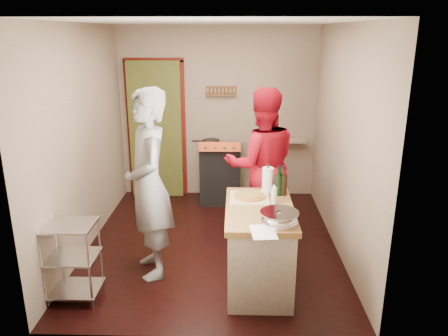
{
  "coord_description": "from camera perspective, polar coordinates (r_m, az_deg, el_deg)",
  "views": [
    {
      "loc": [
        0.27,
        -4.88,
        2.5
      ],
      "look_at": [
        0.14,
        0.0,
        0.97
      ],
      "focal_mm": 35.0,
      "sensor_mm": 36.0,
      "label": 1
    }
  ],
  "objects": [
    {
      "name": "floor",
      "position": [
        5.49,
        -1.49,
        -9.73
      ],
      "size": [
        3.5,
        3.5,
        0.0
      ],
      "primitive_type": "plane",
      "color": "black",
      "rests_on": "ground"
    },
    {
      "name": "back_wall",
      "position": [
        6.86,
        -6.17,
        5.78
      ],
      "size": [
        3.0,
        0.44,
        2.6
      ],
      "color": "gray",
      "rests_on": "ground"
    },
    {
      "name": "left_wall",
      "position": [
        5.33,
        -17.97,
        3.49
      ],
      "size": [
        0.04,
        3.5,
        2.6
      ],
      "primitive_type": "cube",
      "color": "gray",
      "rests_on": "ground"
    },
    {
      "name": "right_wall",
      "position": [
        5.17,
        15.26,
        3.34
      ],
      "size": [
        0.04,
        3.5,
        2.6
      ],
      "primitive_type": "cube",
      "color": "gray",
      "rests_on": "ground"
    },
    {
      "name": "ceiling",
      "position": [
        4.89,
        -1.74,
        18.65
      ],
      "size": [
        3.0,
        3.5,
        0.02
      ],
      "primitive_type": "cube",
      "color": "white",
      "rests_on": "back_wall"
    },
    {
      "name": "stove",
      "position": [
        6.63,
        -0.47,
        -0.63
      ],
      "size": [
        0.6,
        0.63,
        1.0
      ],
      "color": "black",
      "rests_on": "ground"
    },
    {
      "name": "wire_shelving",
      "position": [
        4.49,
        -19.21,
        -11.01
      ],
      "size": [
        0.48,
        0.4,
        0.8
      ],
      "color": "silver",
      "rests_on": "ground"
    },
    {
      "name": "island",
      "position": [
        4.48,
        4.63,
        -9.85
      ],
      "size": [
        0.67,
        1.28,
        1.16
      ],
      "color": "beige",
      "rests_on": "ground"
    },
    {
      "name": "person_stripe",
      "position": [
        4.55,
        -9.79,
        -2.2
      ],
      "size": [
        0.7,
        0.85,
        1.99
      ],
      "primitive_type": "imported",
      "rotation": [
        0.0,
        0.0,
        -1.21
      ],
      "color": "#9F9EA2",
      "rests_on": "ground"
    },
    {
      "name": "person_red",
      "position": [
        5.34,
        4.92,
        0.38
      ],
      "size": [
        1.01,
        0.84,
        1.89
      ],
      "primitive_type": "imported",
      "rotation": [
        0.0,
        0.0,
        3.28
      ],
      "color": "#AC0B1C",
      "rests_on": "ground"
    }
  ]
}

